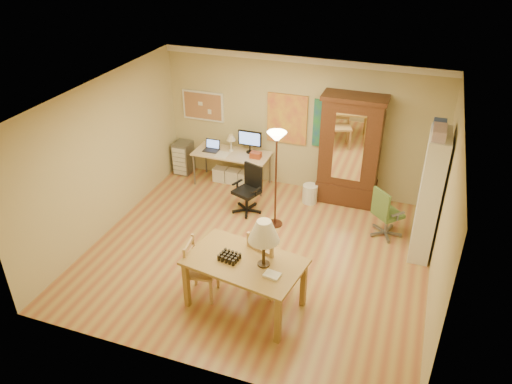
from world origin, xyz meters
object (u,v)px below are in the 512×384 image
(computer_desk, at_px, (234,165))
(office_chair_black, at_px, (248,200))
(dining_table, at_px, (251,253))
(bookshelf, at_px, (429,196))
(office_chair_green, at_px, (385,223))
(armoire, at_px, (349,157))

(computer_desk, bearing_deg, office_chair_black, -55.29)
(dining_table, bearing_deg, bookshelf, 45.45)
(office_chair_green, bearing_deg, armoire, 131.73)
(computer_desk, distance_m, armoire, 2.38)
(armoire, bearing_deg, bookshelf, -39.67)
(dining_table, xyz_separation_m, armoire, (0.71, 3.47, -0.02))
(office_chair_black, xyz_separation_m, bookshelf, (3.16, -0.21, 0.81))
(armoire, height_order, bookshelf, armoire)
(dining_table, height_order, office_chair_black, dining_table)
(office_chair_black, relative_size, office_chair_green, 1.00)
(dining_table, distance_m, bookshelf, 3.14)
(computer_desk, height_order, office_chair_green, computer_desk)
(dining_table, relative_size, office_chair_black, 1.88)
(office_chair_green, xyz_separation_m, bookshelf, (0.62, -0.26, 0.81))
(computer_desk, xyz_separation_m, office_chair_black, (0.65, -0.94, -0.18))
(dining_table, relative_size, office_chair_green, 1.87)
(dining_table, xyz_separation_m, bookshelf, (2.20, 2.23, 0.10))
(dining_table, xyz_separation_m, office_chair_green, (1.58, 2.49, -0.71))
(computer_desk, bearing_deg, bookshelf, -16.77)
(computer_desk, distance_m, bookshelf, 4.03)
(armoire, relative_size, bookshelf, 1.01)
(office_chair_black, distance_m, office_chair_green, 2.55)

